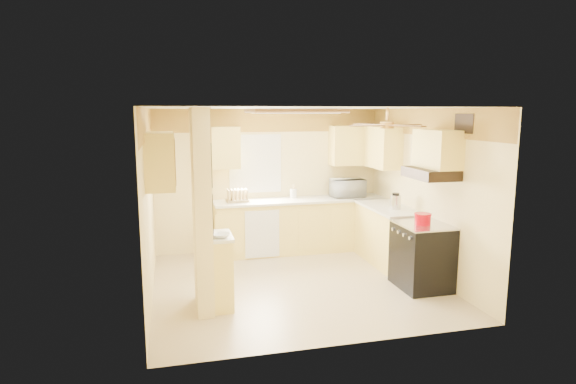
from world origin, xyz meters
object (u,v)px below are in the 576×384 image
object	(u,v)px
bowl	(221,235)
dutch_oven	(423,219)
kettle	(396,202)
stove	(422,256)
microwave	(348,188)

from	to	relation	value
bowl	dutch_oven	size ratio (longest dim) A/B	0.89
kettle	dutch_oven	bearing A→B (deg)	-93.87
stove	bowl	xyz separation A→B (m)	(-2.80, -0.14, 0.51)
stove	kettle	distance (m)	1.11
dutch_oven	bowl	bearing A→B (deg)	-177.52
microwave	bowl	xyz separation A→B (m)	(-2.51, -2.31, -0.13)
dutch_oven	kettle	size ratio (longest dim) A/B	0.92
stove	bowl	world-z (taller)	bowl
bowl	microwave	bearing A→B (deg)	42.58
microwave	dutch_oven	xyz separation A→B (m)	(0.26, -2.19, -0.11)
kettle	stove	bearing A→B (deg)	-92.18
stove	dutch_oven	distance (m)	0.54
dutch_oven	kettle	xyz separation A→B (m)	(0.06, 0.96, 0.06)
dutch_oven	kettle	distance (m)	0.96
bowl	stove	bearing A→B (deg)	2.96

